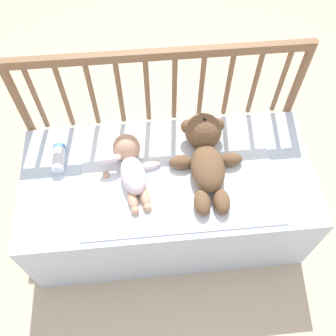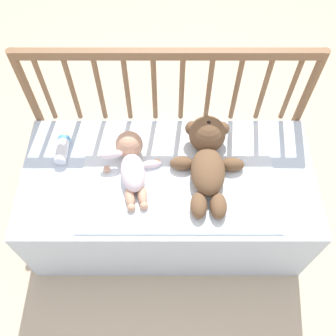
% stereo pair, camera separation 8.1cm
% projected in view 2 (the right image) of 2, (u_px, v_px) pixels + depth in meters
% --- Properties ---
extents(ground_plane, '(12.00, 12.00, 0.00)m').
position_uv_depth(ground_plane, '(168.00, 219.00, 1.91)').
color(ground_plane, '#C6B293').
extents(crib_mattress, '(1.23, 0.58, 0.43)m').
position_uv_depth(crib_mattress, '(168.00, 199.00, 1.73)').
color(crib_mattress, silver).
rests_on(crib_mattress, ground_plane).
extents(crib_rail, '(1.23, 0.04, 0.81)m').
position_uv_depth(crib_rail, '(168.00, 95.00, 1.60)').
color(crib_rail, brown).
rests_on(crib_rail, ground_plane).
extents(blanket, '(0.79, 0.53, 0.01)m').
position_uv_depth(blanket, '(178.00, 176.00, 1.55)').
color(blanket, white).
rests_on(blanket, crib_mattress).
extents(teddy_bear, '(0.31, 0.45, 0.16)m').
position_uv_depth(teddy_bear, '(208.00, 155.00, 1.53)').
color(teddy_bear, brown).
rests_on(teddy_bear, crib_mattress).
extents(baby, '(0.26, 0.35, 0.12)m').
position_uv_depth(baby, '(132.00, 162.00, 1.53)').
color(baby, white).
rests_on(baby, crib_mattress).
extents(baby_bottle, '(0.05, 0.15, 0.05)m').
position_uv_depth(baby_bottle, '(63.00, 147.00, 1.60)').
color(baby_bottle, white).
rests_on(baby_bottle, crib_mattress).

